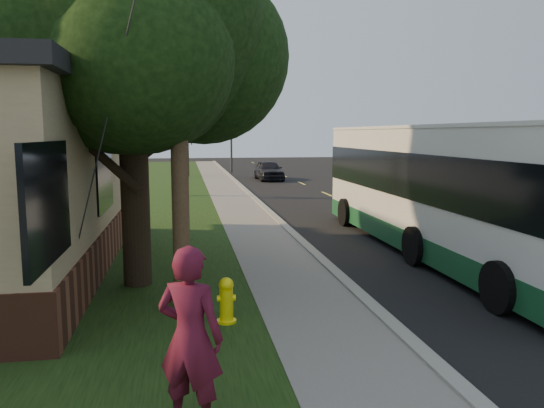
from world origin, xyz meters
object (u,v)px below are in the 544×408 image
(leafy_tree, at_px, (132,26))
(distant_car, at_px, (269,170))
(fire_hydrant, at_px, (226,300))
(traffic_signal, at_px, (231,133))
(bare_tree_near, at_px, (178,153))
(skateboarder, at_px, (190,338))
(bare_tree_far, at_px, (187,149))
(transit_bus, at_px, (447,186))
(utility_pole, at_px, (176,41))

(leafy_tree, relative_size, distant_car, 1.98)
(fire_hydrant, height_order, traffic_signal, traffic_signal)
(leafy_tree, bearing_deg, bare_tree_near, 87.50)
(skateboarder, bearing_deg, bare_tree_far, -65.90)
(fire_hydrant, distance_m, bare_tree_far, 30.04)
(transit_bus, bearing_deg, leafy_tree, -167.80)
(distant_car, bearing_deg, leafy_tree, -107.04)
(distant_car, bearing_deg, bare_tree_far, 145.92)
(leafy_tree, distance_m, distant_car, 25.26)
(traffic_signal, height_order, distant_car, traffic_signal)
(traffic_signal, distance_m, skateboarder, 37.27)
(fire_hydrant, bearing_deg, distant_car, 79.50)
(utility_pole, distance_m, bare_tree_near, 17.19)
(utility_pole, height_order, distant_car, utility_pole)
(bare_tree_far, bearing_deg, bare_tree_near, -92.39)
(bare_tree_near, xyz_separation_m, bare_tree_far, (0.50, 12.00, -0.15))
(leafy_tree, xyz_separation_m, distant_car, (6.51, 23.99, -4.50))
(utility_pole, height_order, transit_bus, utility_pole)
(traffic_signal, xyz_separation_m, skateboarder, (-3.70, -37.03, -2.13))
(distant_car, bearing_deg, fire_hydrant, -102.36)
(fire_hydrant, relative_size, utility_pole, 0.08)
(leafy_tree, bearing_deg, utility_pole, -62.40)
(leafy_tree, xyz_separation_m, traffic_signal, (4.67, 31.35, -2.00))
(leafy_tree, bearing_deg, distant_car, 74.83)
(transit_bus, bearing_deg, utility_pole, -153.82)
(utility_pole, bearing_deg, fire_hydrant, -54.62)
(bare_tree_far, xyz_separation_m, transit_bus, (6.38, -25.72, -0.24))
(leafy_tree, relative_size, transit_bus, 0.64)
(traffic_signal, distance_m, distant_car, 7.99)
(fire_hydrant, relative_size, leafy_tree, 0.09)
(leafy_tree, distance_m, bare_tree_near, 15.66)
(leafy_tree, xyz_separation_m, transit_bus, (7.55, 1.63, -3.41))
(leafy_tree, bearing_deg, traffic_signal, 81.53)
(fire_hydrant, relative_size, transit_bus, 0.06)
(fire_hydrant, xyz_separation_m, traffic_signal, (3.10, 34.00, 2.73))
(traffic_signal, distance_m, transit_bus, 29.89)
(bare_tree_far, bearing_deg, transit_bus, -76.06)
(leafy_tree, height_order, skateboarder, leafy_tree)
(utility_pole, distance_m, skateboarder, 5.39)
(bare_tree_near, distance_m, skateboarder, 21.06)
(utility_pole, distance_m, transit_bus, 7.99)
(leafy_tree, bearing_deg, bare_tree_far, 87.55)
(bare_tree_far, relative_size, distant_car, 1.02)
(fire_hydrant, height_order, bare_tree_near, bare_tree_near)
(transit_bus, bearing_deg, bare_tree_far, 103.94)
(fire_hydrant, bearing_deg, bare_tree_far, 90.76)
(traffic_signal, relative_size, distant_car, 1.40)
(bare_tree_near, height_order, skateboarder, bare_tree_near)
(utility_pole, xyz_separation_m, traffic_signal, (3.81, 33.01, -1.47))
(fire_hydrant, xyz_separation_m, leafy_tree, (-1.57, 2.65, 4.73))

